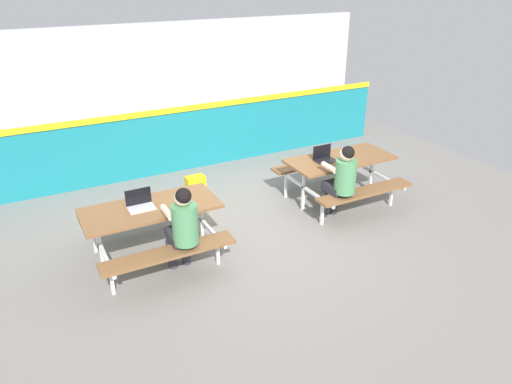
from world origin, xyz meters
The scene contains 9 objects.
ground_plane centered at (0.00, 0.00, -0.01)m, with size 10.00×10.00×0.02m, color gray.
accent_backdrop centered at (0.00, 2.58, 1.25)m, with size 8.00×0.14×2.60m.
picnic_table_left centered at (-1.53, -0.08, 0.57)m, with size 1.68×1.55×0.74m.
picnic_table_right centered at (1.53, 0.16, 0.57)m, with size 1.68×1.55×0.74m.
student_nearer centered at (-1.31, -0.64, 0.71)m, with size 0.36×0.53×1.21m.
student_further centered at (1.14, -0.40, 0.71)m, with size 0.36×0.53×1.21m.
laptop_silver centered at (-1.64, -0.04, 0.79)m, with size 0.32×0.22×0.22m.
laptop_dark centered at (1.25, 0.20, 0.79)m, with size 0.32×0.22×0.22m.
backpack_dark centered at (-0.47, 1.19, 0.22)m, with size 0.30×0.22×0.44m.
Camera 1 is at (-2.82, -5.32, 3.43)m, focal length 33.59 mm.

